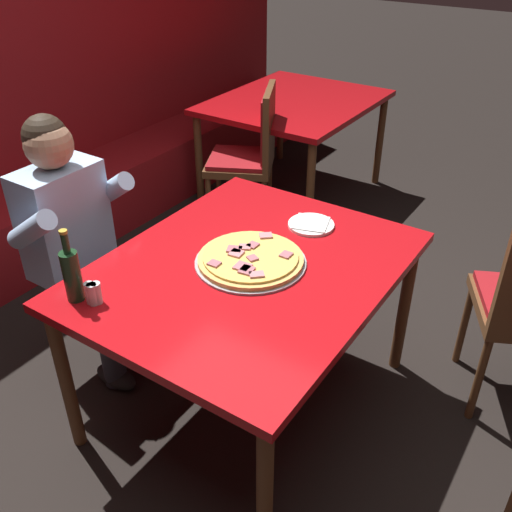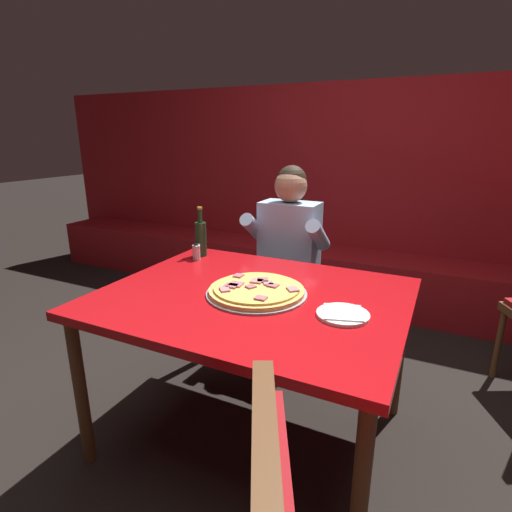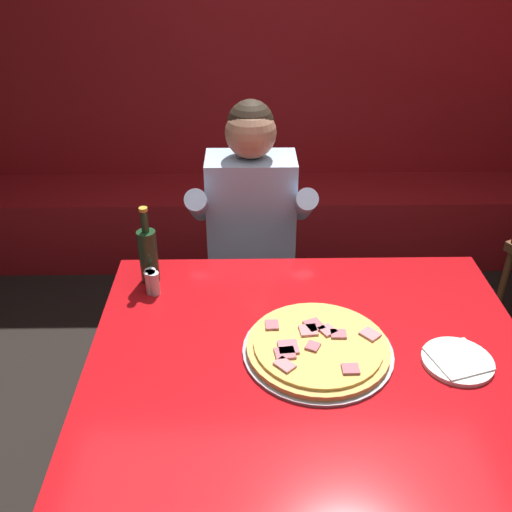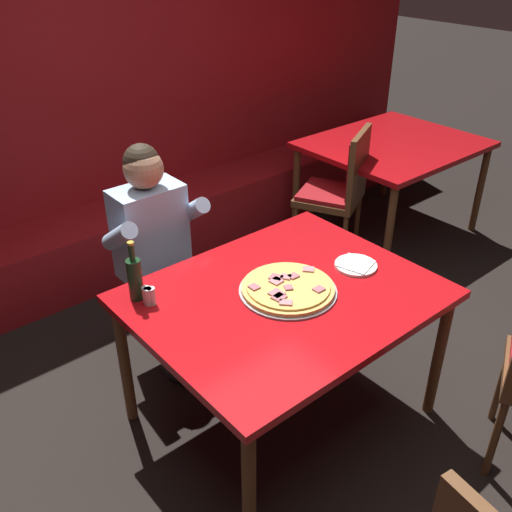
{
  "view_description": "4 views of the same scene",
  "coord_description": "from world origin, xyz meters",
  "px_view_note": "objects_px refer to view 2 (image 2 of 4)",
  "views": [
    {
      "loc": [
        -1.59,
        -1.1,
        2.03
      ],
      "look_at": [
        0.13,
        0.04,
        0.73
      ],
      "focal_mm": 40.0,
      "sensor_mm": 36.0,
      "label": 1
    },
    {
      "loc": [
        0.75,
        -1.51,
        1.46
      ],
      "look_at": [
        -0.06,
        0.15,
        0.9
      ],
      "focal_mm": 28.0,
      "sensor_mm": 36.0,
      "label": 2
    },
    {
      "loc": [
        -0.19,
        -1.32,
        1.92
      ],
      "look_at": [
        -0.16,
        0.22,
        0.98
      ],
      "focal_mm": 40.0,
      "sensor_mm": 36.0,
      "label": 3
    },
    {
      "loc": [
        -1.5,
        -1.58,
        2.26
      ],
      "look_at": [
        -0.14,
        0.04,
        1.0
      ],
      "focal_mm": 40.0,
      "sensor_mm": 36.0,
      "label": 4
    }
  ],
  "objects_px": {
    "pizza": "(256,291)",
    "diner_seated_blue_shirt": "(284,255)",
    "beer_bottle": "(201,238)",
    "shaker_oregano": "(197,252)",
    "shaker_parmesan": "(197,253)",
    "main_dining_table": "(253,308)",
    "plate_white_paper": "(343,314)",
    "shaker_red_pepper_flakes": "(196,253)"
  },
  "relations": [
    {
      "from": "pizza",
      "to": "diner_seated_blue_shirt",
      "type": "xyz_separation_m",
      "value": [
        -0.19,
        0.82,
        -0.08
      ]
    },
    {
      "from": "beer_bottle",
      "to": "diner_seated_blue_shirt",
      "type": "distance_m",
      "value": 0.58
    },
    {
      "from": "shaker_oregano",
      "to": "shaker_parmesan",
      "type": "relative_size",
      "value": 1.0
    },
    {
      "from": "pizza",
      "to": "diner_seated_blue_shirt",
      "type": "height_order",
      "value": "diner_seated_blue_shirt"
    },
    {
      "from": "pizza",
      "to": "main_dining_table",
      "type": "bearing_deg",
      "value": 168.04
    },
    {
      "from": "plate_white_paper",
      "to": "shaker_oregano",
      "type": "distance_m",
      "value": 1.03
    },
    {
      "from": "pizza",
      "to": "plate_white_paper",
      "type": "height_order",
      "value": "pizza"
    },
    {
      "from": "shaker_oregano",
      "to": "plate_white_paper",
      "type": "bearing_deg",
      "value": -22.33
    },
    {
      "from": "beer_bottle",
      "to": "shaker_oregano",
      "type": "height_order",
      "value": "beer_bottle"
    },
    {
      "from": "pizza",
      "to": "shaker_parmesan",
      "type": "distance_m",
      "value": 0.62
    },
    {
      "from": "plate_white_paper",
      "to": "beer_bottle",
      "type": "height_order",
      "value": "beer_bottle"
    },
    {
      "from": "main_dining_table",
      "to": "shaker_parmesan",
      "type": "xyz_separation_m",
      "value": [
        -0.51,
        0.32,
        0.11
      ]
    },
    {
      "from": "shaker_red_pepper_flakes",
      "to": "plate_white_paper",
      "type": "bearing_deg",
      "value": -21.61
    },
    {
      "from": "shaker_oregano",
      "to": "diner_seated_blue_shirt",
      "type": "xyz_separation_m",
      "value": [
        0.35,
        0.48,
        -0.1
      ]
    },
    {
      "from": "diner_seated_blue_shirt",
      "to": "beer_bottle",
      "type": "bearing_deg",
      "value": -131.49
    },
    {
      "from": "main_dining_table",
      "to": "plate_white_paper",
      "type": "xyz_separation_m",
      "value": [
        0.43,
        -0.05,
        0.08
      ]
    },
    {
      "from": "plate_white_paper",
      "to": "beer_bottle",
      "type": "bearing_deg",
      "value": 154.69
    },
    {
      "from": "diner_seated_blue_shirt",
      "to": "plate_white_paper",
      "type": "bearing_deg",
      "value": -55.48
    },
    {
      "from": "diner_seated_blue_shirt",
      "to": "shaker_oregano",
      "type": "bearing_deg",
      "value": -126.3
    },
    {
      "from": "plate_white_paper",
      "to": "diner_seated_blue_shirt",
      "type": "height_order",
      "value": "diner_seated_blue_shirt"
    },
    {
      "from": "shaker_parmesan",
      "to": "pizza",
      "type": "bearing_deg",
      "value": -31.1
    },
    {
      "from": "shaker_oregano",
      "to": "shaker_red_pepper_flakes",
      "type": "height_order",
      "value": "same"
    },
    {
      "from": "shaker_parmesan",
      "to": "main_dining_table",
      "type": "bearing_deg",
      "value": -31.68
    },
    {
      "from": "shaker_parmesan",
      "to": "diner_seated_blue_shirt",
      "type": "relative_size",
      "value": 0.07
    },
    {
      "from": "main_dining_table",
      "to": "shaker_oregano",
      "type": "height_order",
      "value": "shaker_oregano"
    },
    {
      "from": "pizza",
      "to": "shaker_oregano",
      "type": "height_order",
      "value": "shaker_oregano"
    },
    {
      "from": "shaker_parmesan",
      "to": "shaker_red_pepper_flakes",
      "type": "relative_size",
      "value": 1.0
    },
    {
      "from": "shaker_oregano",
      "to": "diner_seated_blue_shirt",
      "type": "bearing_deg",
      "value": 53.7
    },
    {
      "from": "main_dining_table",
      "to": "shaker_oregano",
      "type": "bearing_deg",
      "value": 147.43
    },
    {
      "from": "shaker_parmesan",
      "to": "shaker_red_pepper_flakes",
      "type": "height_order",
      "value": "same"
    },
    {
      "from": "pizza",
      "to": "shaker_red_pepper_flakes",
      "type": "relative_size",
      "value": 5.31
    },
    {
      "from": "pizza",
      "to": "plate_white_paper",
      "type": "relative_size",
      "value": 2.17
    },
    {
      "from": "main_dining_table",
      "to": "shaker_red_pepper_flakes",
      "type": "bearing_deg",
      "value": 148.51
    },
    {
      "from": "shaker_red_pepper_flakes",
      "to": "diner_seated_blue_shirt",
      "type": "relative_size",
      "value": 0.07
    },
    {
      "from": "pizza",
      "to": "shaker_parmesan",
      "type": "height_order",
      "value": "shaker_parmesan"
    },
    {
      "from": "beer_bottle",
      "to": "shaker_oregano",
      "type": "bearing_deg",
      "value": -78.18
    },
    {
      "from": "beer_bottle",
      "to": "shaker_red_pepper_flakes",
      "type": "bearing_deg",
      "value": -80.46
    },
    {
      "from": "pizza",
      "to": "shaker_red_pepper_flakes",
      "type": "distance_m",
      "value": 0.64
    },
    {
      "from": "main_dining_table",
      "to": "diner_seated_blue_shirt",
      "type": "distance_m",
      "value": 0.84
    },
    {
      "from": "beer_bottle",
      "to": "plate_white_paper",
      "type": "bearing_deg",
      "value": -25.31
    },
    {
      "from": "shaker_red_pepper_flakes",
      "to": "shaker_parmesan",
      "type": "bearing_deg",
      "value": -23.35
    },
    {
      "from": "pizza",
      "to": "shaker_oregano",
      "type": "bearing_deg",
      "value": 148.01
    }
  ]
}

